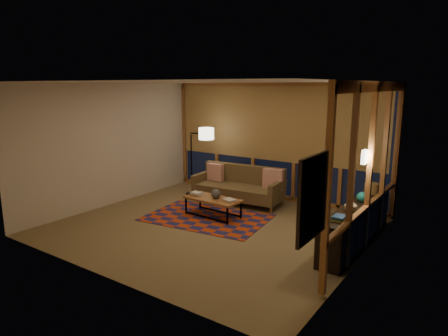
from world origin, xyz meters
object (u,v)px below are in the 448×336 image
Objects in this scene: sofa at (238,185)px; coffee_table at (213,207)px; floor_lamp at (191,161)px; bookshelf at (356,224)px.

coffee_table is at bearing -89.86° from sofa.
coffee_table is 1.91m from floor_lamp.
sofa reaches higher than bookshelf.
floor_lamp is at bearing 175.47° from sofa.
sofa is at bearing 98.03° from coffee_table.
bookshelf is (4.27, -0.84, -0.50)m from floor_lamp.
sofa is at bearing 163.67° from bookshelf.
coffee_table is 0.44× the size of bookshelf.
floor_lamp reaches higher than sofa.
sofa is 3.05m from bookshelf.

